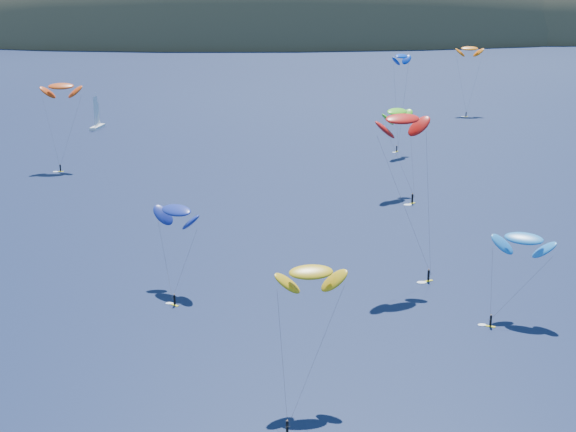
# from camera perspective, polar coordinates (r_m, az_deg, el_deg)

# --- Properties ---
(island) EXTENTS (730.00, 300.00, 210.00)m
(island) POSITION_cam_1_polar(r_m,az_deg,el_deg) (605.81, 1.35, 12.04)
(island) COLOR #3D3526
(island) RESTS_ON ground
(sailboat) EXTENTS (8.97, 7.80, 10.76)m
(sailboat) POSITION_cam_1_polar(r_m,az_deg,el_deg) (244.11, -13.40, 6.30)
(sailboat) COLOR white
(sailboat) RESTS_ON ground
(kitesurfer_1) EXTENTS (9.39, 9.80, 21.42)m
(kitesurfer_1) POSITION_cam_1_polar(r_m,az_deg,el_deg) (197.61, -15.84, 8.86)
(kitesurfer_1) COLOR yellow
(kitesurfer_1) RESTS_ON ground
(kitesurfer_2) EXTENTS (7.88, 11.77, 16.17)m
(kitesurfer_2) POSITION_cam_1_polar(r_m,az_deg,el_deg) (87.54, 1.64, -4.04)
(kitesurfer_2) COLOR yellow
(kitesurfer_2) RESTS_ON ground
(kitesurfer_3) EXTENTS (9.03, 15.61, 19.22)m
(kitesurfer_3) POSITION_cam_1_polar(r_m,az_deg,el_deg) (169.76, 7.77, 7.35)
(kitesurfer_3) COLOR yellow
(kitesurfer_3) RESTS_ON ground
(kitesurfer_4) EXTENTS (7.44, 8.97, 25.89)m
(kitesurfer_4) POSITION_cam_1_polar(r_m,az_deg,el_deg) (210.03, 8.08, 11.18)
(kitesurfer_4) COLOR yellow
(kitesurfer_4) RESTS_ON ground
(kitesurfer_5) EXTENTS (10.41, 8.65, 12.95)m
(kitesurfer_5) POSITION_cam_1_polar(r_m,az_deg,el_deg) (112.95, 16.42, -1.56)
(kitesurfer_5) COLOR yellow
(kitesurfer_5) RESTS_ON ground
(kitesurfer_9) EXTENTS (9.83, 8.41, 26.78)m
(kitesurfer_9) POSITION_cam_1_polar(r_m,az_deg,el_deg) (120.59, 8.15, 6.83)
(kitesurfer_9) COLOR yellow
(kitesurfer_9) RESTS_ON ground
(kitesurfer_10) EXTENTS (8.83, 13.74, 13.74)m
(kitesurfer_10) POSITION_cam_1_polar(r_m,az_deg,el_deg) (119.60, -7.94, 0.40)
(kitesurfer_10) COLOR yellow
(kitesurfer_10) RESTS_ON ground
(kitesurfer_11) EXTENTS (8.77, 11.51, 22.85)m
(kitesurfer_11) POSITION_cam_1_polar(r_m,az_deg,el_deg) (268.95, 12.79, 11.54)
(kitesurfer_11) COLOR yellow
(kitesurfer_11) RESTS_ON ground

